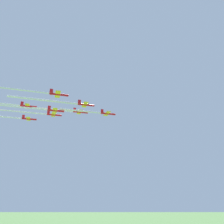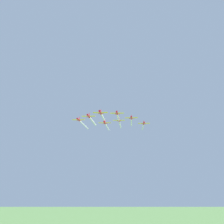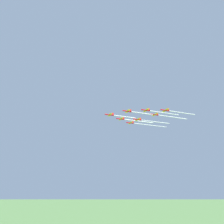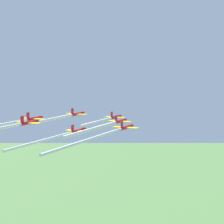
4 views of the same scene
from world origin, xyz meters
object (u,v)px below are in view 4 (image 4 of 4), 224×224
(jet_2, at_px, (120,121))
(jet_4, at_px, (78,131))
(jet_5, at_px, (126,127))
(jet_3, at_px, (34,118))
(jet_0, at_px, (115,117))
(jet_1, at_px, (77,114))
(jet_7, at_px, (29,122))

(jet_2, relative_size, jet_4, 1.00)
(jet_2, xyz_separation_m, jet_5, (-2.20, -21.20, 0.35))
(jet_3, xyz_separation_m, jet_5, (34.80, -25.64, -1.17))
(jet_2, distance_m, jet_3, 37.30)
(jet_0, distance_m, jet_5, 42.65)
(jet_0, distance_m, jet_3, 42.69)
(jet_1, bearing_deg, jet_4, -59.53)
(jet_7, bearing_deg, jet_4, 59.53)
(jet_3, height_order, jet_4, jet_3)
(jet_0, height_order, jet_7, jet_7)
(jet_1, distance_m, jet_3, 21.32)
(jet_3, bearing_deg, jet_2, 29.54)
(jet_1, xyz_separation_m, jet_4, (-2.20, -21.20, -4.50))
(jet_4, bearing_deg, jet_3, -180.00)
(jet_0, relative_size, jet_5, 1.00)
(jet_2, relative_size, jet_3, 1.00)
(jet_0, relative_size, jet_3, 1.00)
(jet_3, relative_size, jet_7, 1.00)
(jet_3, height_order, jet_5, jet_3)
(jet_3, relative_size, jet_4, 1.00)
(jet_4, bearing_deg, jet_2, 59.53)
(jet_5, height_order, jet_7, jet_7)
(jet_0, distance_m, jet_2, 21.33)
(jet_7, bearing_deg, jet_0, 78.91)
(jet_0, bearing_deg, jet_3, -120.47)
(jet_5, bearing_deg, jet_7, -150.46)
(jet_0, height_order, jet_3, jet_3)
(jet_5, bearing_deg, jet_4, -180.00)
(jet_0, relative_size, jet_7, 1.00)
(jet_1, height_order, jet_2, jet_1)
(jet_4, bearing_deg, jet_0, 90.00)
(jet_3, relative_size, jet_5, 1.00)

